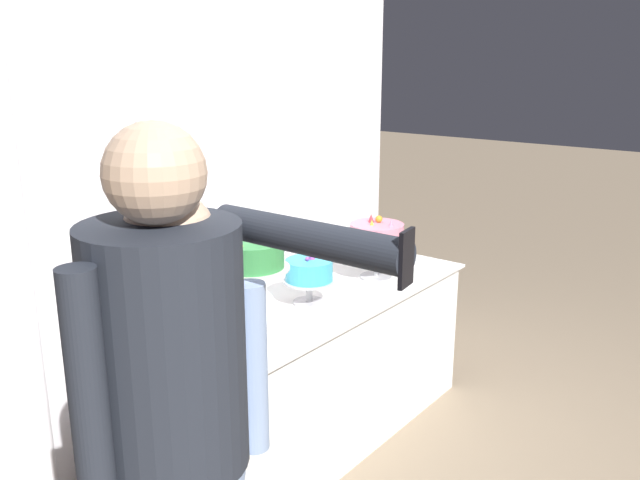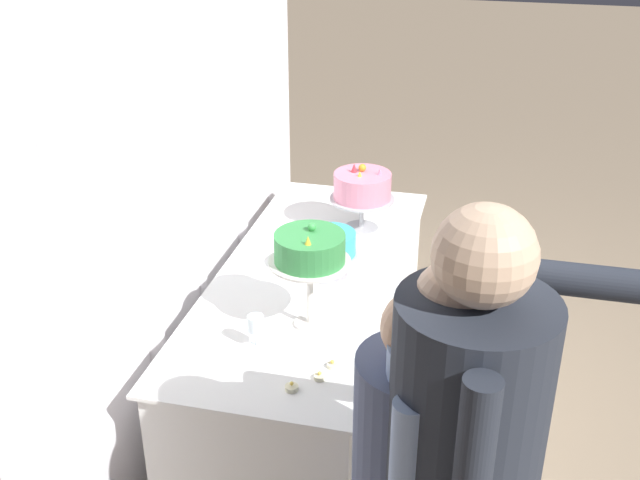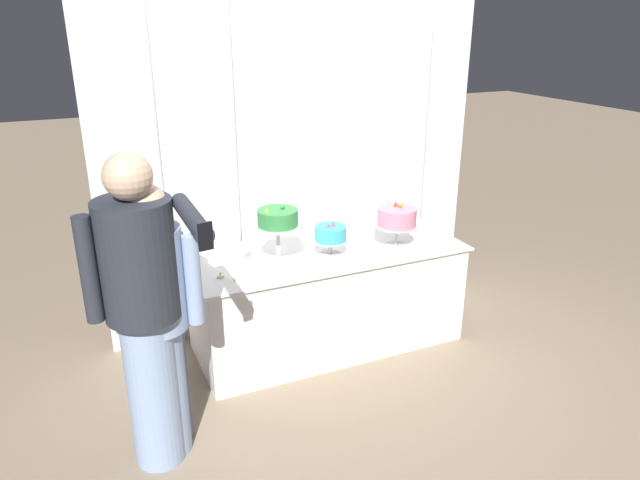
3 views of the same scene
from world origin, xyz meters
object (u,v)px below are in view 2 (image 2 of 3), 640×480
cake_display_leftmost (310,252)px  tealight_far_left (292,388)px  cake_table (311,344)px  cake_display_rightmost (362,188)px  tealight_near_left (320,377)px  tealight_near_right (332,365)px  cake_display_center (330,246)px  wine_glass (256,325)px

cake_display_leftmost → tealight_far_left: size_ratio=9.08×
cake_table → tealight_far_left: (-0.82, -0.14, 0.39)m
cake_display_leftmost → cake_display_rightmost: cake_display_leftmost is taller
tealight_near_left → tealight_near_right: 0.08m
cake_display_center → tealight_near_left: (-0.72, -0.13, -0.14)m
cake_display_rightmost → tealight_near_right: size_ratio=8.56×
cake_display_leftmost → tealight_near_right: bearing=-150.3°
tealight_far_left → tealight_near_right: (0.16, -0.11, -0.00)m
tealight_near_right → tealight_near_left: bearing=160.0°
cake_display_rightmost → tealight_far_left: (-1.30, -0.01, -0.21)m
cake_display_leftmost → cake_display_center: size_ratio=1.65×
wine_glass → tealight_near_left: (-0.14, -0.28, -0.08)m
cake_display_leftmost → tealight_near_right: size_ratio=10.87×
tealight_far_left → tealight_near_right: 0.19m
cake_display_leftmost → cake_display_rightmost: (0.89, -0.03, -0.10)m
cake_table → cake_display_rightmost: size_ratio=5.89×
wine_glass → tealight_far_left: size_ratio=2.79×
tealight_near_left → cake_table: bearing=16.5°
tealight_near_left → tealight_near_right: same height
cake_display_leftmost → cake_display_center: bearing=1.8°
cake_display_rightmost → tealight_near_left: 1.24m
cake_display_rightmost → wine_glass: cake_display_rightmost is taller
cake_display_center → wine_glass: bearing=165.6°
tealight_far_left → tealight_near_left: size_ratio=1.15×
cake_display_center → cake_display_rightmost: bearing=-4.8°
wine_glass → tealight_far_left: wine_glass is taller
cake_display_leftmost → wine_glass: size_ratio=3.26×
cake_display_rightmost → tealight_near_left: bearing=-175.9°
tealight_far_left → cake_display_rightmost: bearing=0.4°
cake_display_rightmost → cake_table: bearing=164.8°
cake_display_center → tealight_far_left: cake_display_center is taller
tealight_near_right → cake_display_rightmost: bearing=5.7°
cake_display_leftmost → wine_glass: cake_display_leftmost is taller
cake_display_rightmost → cake_display_leftmost: bearing=178.1°
tealight_near_left → tealight_near_right: (0.08, -0.03, -0.00)m
cake_table → tealight_near_right: (-0.66, -0.25, 0.39)m
cake_display_leftmost → tealight_near_left: size_ratio=10.45×
cake_display_center → tealight_near_left: cake_display_center is taller
cake_table → tealight_near_left: 0.86m
cake_table → cake_display_rightmost: cake_display_rightmost is taller
cake_display_center → tealight_near_left: bearing=-169.8°
tealight_far_left → tealight_near_right: bearing=-33.8°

